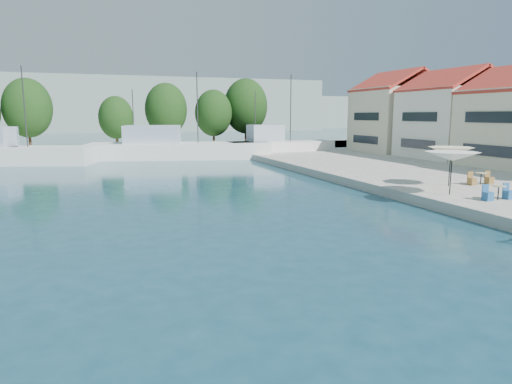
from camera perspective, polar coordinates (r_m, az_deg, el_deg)
name	(u,v)px	position (r m, az deg, el deg)	size (l,w,h in m)	color
quay_far	(117,151)	(63.24, -17.02, 4.95)	(90.00, 16.00, 0.60)	gray
hill_west	(26,105)	(157.25, -26.85, 9.70)	(180.00, 40.00, 16.00)	gray
hill_east	(229,112)	(183.14, -3.37, 9.91)	(140.00, 40.00, 12.00)	gray
building_05	(452,112)	(51.40, 23.26, 9.16)	(8.40, 8.80, 9.70)	white
building_06	(397,111)	(58.37, 17.24, 9.70)	(9.00, 8.80, 10.20)	beige
trawler_02	(9,154)	(52.73, -28.53, 4.20)	(16.28, 8.83, 10.20)	silver
trawler_03	(176,149)	(53.61, -10.01, 5.28)	(21.26, 9.73, 10.20)	white
trawler_04	(278,147)	(56.25, 2.75, 5.62)	(13.39, 3.84, 10.20)	silver
tree_04	(27,108)	(67.42, -26.67, 9.37)	(6.18, 6.18, 9.15)	#3F2B19
tree_05	(116,118)	(66.59, -17.10, 8.88)	(4.70, 4.70, 6.96)	#3F2B19
tree_06	(166,109)	(68.16, -11.18, 10.09)	(6.04, 6.04, 8.95)	#3F2B19
tree_07	(213,113)	(68.26, -5.34, 9.80)	(5.45, 5.45, 8.06)	#3F2B19
tree_08	(246,106)	(70.89, -1.29, 10.67)	(6.67, 6.67, 9.87)	#3F2B19
umbrella_white	(452,156)	(27.31, 23.32, 4.12)	(2.92, 2.92, 2.39)	black
umbrella_cream	(451,151)	(30.64, 23.18, 4.72)	(2.73, 2.73, 2.43)	black
cafe_table_02	(498,195)	(26.87, 28.02, -0.28)	(1.82, 0.70, 0.76)	black
cafe_table_03	(481,180)	(32.31, 26.28, 1.34)	(1.82, 0.70, 0.76)	black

